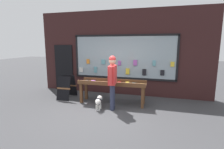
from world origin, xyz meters
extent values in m
plane|color=#38383A|center=(0.00, 0.00, 0.00)|extent=(40.00, 40.00, 0.00)
cube|color=#331919|center=(0.00, 2.40, 1.77)|extent=(7.34, 0.20, 3.53)
cube|color=#8C9EA8|center=(0.14, 2.27, 1.61)|extent=(4.25, 0.03, 1.77)
cube|color=black|center=(0.14, 2.27, 2.50)|extent=(4.33, 0.06, 0.08)
cube|color=black|center=(0.14, 2.27, 0.72)|extent=(4.33, 0.06, 0.08)
cube|color=black|center=(-1.99, 2.27, 1.61)|extent=(0.08, 0.06, 1.77)
cube|color=black|center=(2.26, 2.27, 1.61)|extent=(0.08, 0.06, 1.77)
cube|color=silver|center=(-1.80, 2.23, 1.00)|extent=(0.17, 0.03, 0.20)
cube|color=orange|center=(-1.45, 2.23, 1.39)|extent=(0.14, 0.03, 0.20)
cube|color=#5999A5|center=(-1.10, 2.23, 1.03)|extent=(0.14, 0.03, 0.26)
cube|color=#5999A5|center=(-0.73, 2.23, 1.39)|extent=(0.17, 0.03, 0.20)
cube|color=#2659B2|center=(-0.39, 2.23, 1.05)|extent=(0.15, 0.03, 0.25)
cube|color=#994CA5|center=(-0.02, 2.23, 1.36)|extent=(0.12, 0.03, 0.19)
cube|color=yellow|center=(0.33, 2.23, 1.02)|extent=(0.15, 0.03, 0.25)
cube|color=#994CA5|center=(0.64, 2.23, 1.39)|extent=(0.16, 0.03, 0.23)
cube|color=black|center=(1.02, 2.23, 1.02)|extent=(0.15, 0.03, 0.26)
cube|color=#5999A5|center=(1.39, 2.23, 1.40)|extent=(0.12, 0.03, 0.22)
cube|color=black|center=(1.72, 2.23, 1.02)|extent=(0.16, 0.03, 0.21)
cube|color=yellow|center=(2.08, 2.23, 1.38)|extent=(0.14, 0.03, 0.19)
cube|color=black|center=(-2.69, 2.27, 1.05)|extent=(0.90, 0.04, 2.10)
cube|color=brown|center=(-1.11, 0.78, 0.36)|extent=(0.09, 0.09, 0.72)
cube|color=brown|center=(1.12, 0.85, 0.36)|extent=(0.09, 0.09, 0.72)
cube|color=brown|center=(-1.12, 1.25, 0.36)|extent=(0.09, 0.09, 0.72)
cube|color=brown|center=(1.11, 1.32, 0.36)|extent=(0.09, 0.09, 0.72)
cube|color=brown|center=(0.00, 1.05, 0.74)|extent=(2.45, 0.70, 0.04)
cube|color=brown|center=(0.01, 0.77, 0.80)|extent=(2.43, 0.13, 0.12)
cube|color=brown|center=(-0.01, 1.33, 0.80)|extent=(2.43, 0.13, 0.12)
cube|color=black|center=(-1.03, 1.14, 0.77)|extent=(0.14, 0.20, 0.02)
cube|color=#994CA5|center=(-0.77, 1.14, 0.78)|extent=(0.22, 0.25, 0.03)
cube|color=yellow|center=(-0.52, 0.86, 0.78)|extent=(0.14, 0.19, 0.03)
cube|color=#994CA5|center=(-0.26, 1.00, 0.77)|extent=(0.16, 0.22, 0.02)
cube|color=yellow|center=(0.03, 1.20, 0.78)|extent=(0.14, 0.19, 0.03)
cube|color=red|center=(0.24, 1.16, 0.77)|extent=(0.18, 0.25, 0.03)
cube|color=yellow|center=(0.53, 1.20, 0.78)|extent=(0.18, 0.25, 0.03)
cube|color=#5999A5|center=(0.77, 1.06, 0.78)|extent=(0.16, 0.24, 0.03)
cube|color=yellow|center=(1.05, 1.10, 0.77)|extent=(0.19, 0.23, 0.02)
cylinder|color=#2D334C|center=(0.18, 0.40, 0.43)|extent=(0.14, 0.14, 0.86)
cylinder|color=#2D334C|center=(0.16, 0.57, 0.43)|extent=(0.14, 0.14, 0.86)
cube|color=red|center=(0.17, 0.48, 1.16)|extent=(0.27, 0.50, 0.61)
cylinder|color=red|center=(0.21, 0.18, 1.18)|extent=(0.09, 0.09, 0.58)
cylinder|color=red|center=(0.14, 0.78, 1.18)|extent=(0.09, 0.09, 0.58)
sphere|color=tan|center=(0.17, 0.48, 1.60)|extent=(0.23, 0.23, 0.23)
sphere|color=red|center=(0.17, 0.48, 1.67)|extent=(0.22, 0.22, 0.22)
ellipsoid|color=white|center=(-0.25, 0.29, 0.29)|extent=(0.25, 0.36, 0.20)
ellipsoid|color=black|center=(-0.25, 0.29, 0.30)|extent=(0.24, 0.23, 0.21)
sphere|color=white|center=(-0.28, 0.50, 0.33)|extent=(0.18, 0.18, 0.18)
cylinder|color=white|center=(-0.22, 0.09, 0.32)|extent=(0.04, 0.10, 0.12)
cylinder|color=white|center=(-0.21, 0.40, 0.10)|extent=(0.04, 0.04, 0.19)
cylinder|color=white|center=(-0.31, 0.38, 0.10)|extent=(0.04, 0.04, 0.19)
cylinder|color=white|center=(-0.18, 0.20, 0.10)|extent=(0.04, 0.04, 0.19)
cylinder|color=white|center=(-0.28, 0.18, 0.10)|extent=(0.04, 0.04, 0.19)
cube|color=black|center=(-1.88, 0.85, 0.47)|extent=(0.52, 0.32, 0.91)
cube|color=brown|center=(-1.88, 0.85, 0.47)|extent=(0.55, 0.09, 0.07)
cube|color=black|center=(-1.91, 1.40, 0.47)|extent=(0.52, 0.32, 0.91)
cube|color=brown|center=(-1.91, 1.40, 0.47)|extent=(0.55, 0.09, 0.07)
camera|label=1|loc=(1.70, -4.85, 2.16)|focal=28.00mm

